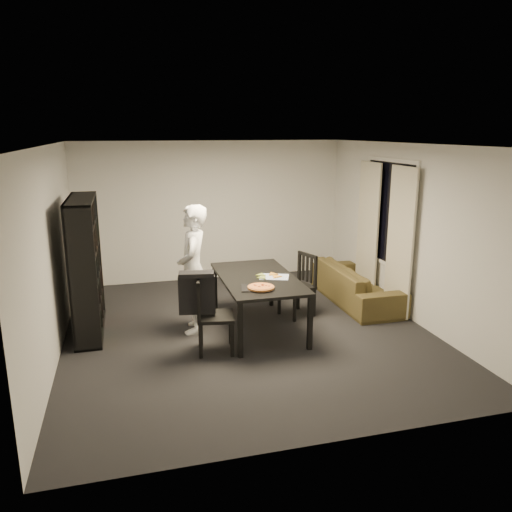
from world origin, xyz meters
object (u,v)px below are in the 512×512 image
object	(u,v)px
dining_table	(258,281)
baking_tray	(256,288)
person	(193,269)
bookshelf	(86,266)
pepperoni_pizza	(261,287)
chair_right	(302,280)
chair_left	(208,310)
sofa	(356,284)

from	to	relation	value
dining_table	baking_tray	size ratio (longest dim) A/B	4.62
person	baking_tray	bearing A→B (deg)	60.92
bookshelf	pepperoni_pizza	xyz separation A→B (m)	(2.22, -1.09, -0.15)
chair_right	pepperoni_pizza	distance (m)	1.32
bookshelf	person	distance (m)	1.48
bookshelf	chair_left	world-z (taller)	bookshelf
bookshelf	person	size ratio (longest dim) A/B	1.05
chair_right	person	distance (m)	1.74
bookshelf	person	world-z (taller)	bookshelf
baking_tray	bookshelf	bearing A→B (deg)	154.50
person	sofa	bearing A→B (deg)	113.85
bookshelf	chair_left	bearing A→B (deg)	-36.64
chair_right	person	bearing A→B (deg)	-102.48
pepperoni_pizza	sofa	distance (m)	2.40
dining_table	sofa	bearing A→B (deg)	20.54
dining_table	chair_right	size ratio (longest dim) A/B	1.93
chair_right	pepperoni_pizza	world-z (taller)	chair_right
baking_tray	pepperoni_pizza	size ratio (longest dim) A/B	1.14
bookshelf	pepperoni_pizza	distance (m)	2.48
dining_table	sofa	distance (m)	2.05
dining_table	baking_tray	world-z (taller)	baking_tray
chair_left	person	size ratio (longest dim) A/B	0.55
person	chair_right	bearing A→B (deg)	110.02
bookshelf	chair_right	xyz separation A→B (m)	(3.12, -0.16, -0.40)
person	sofa	size ratio (longest dim) A/B	0.87
pepperoni_pizza	chair_right	bearing A→B (deg)	45.69
bookshelf	baking_tray	bearing A→B (deg)	-25.50
bookshelf	baking_tray	size ratio (longest dim) A/B	4.75
bookshelf	chair_right	size ratio (longest dim) A/B	1.99
dining_table	sofa	world-z (taller)	dining_table
baking_tray	person	bearing A→B (deg)	138.20
chair_left	chair_right	bearing A→B (deg)	-49.87
chair_right	person	size ratio (longest dim) A/B	0.53
person	pepperoni_pizza	size ratio (longest dim) A/B	5.16
dining_table	baking_tray	xyz separation A→B (m)	(-0.15, -0.50, 0.07)
bookshelf	baking_tray	world-z (taller)	bookshelf
chair_left	pepperoni_pizza	distance (m)	0.75
chair_left	baking_tray	distance (m)	0.70
dining_table	person	distance (m)	0.93
dining_table	person	bearing A→B (deg)	169.91
baking_tray	chair_right	bearing A→B (deg)	42.66
bookshelf	baking_tray	xyz separation A→B (m)	(2.17, -1.04, -0.17)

